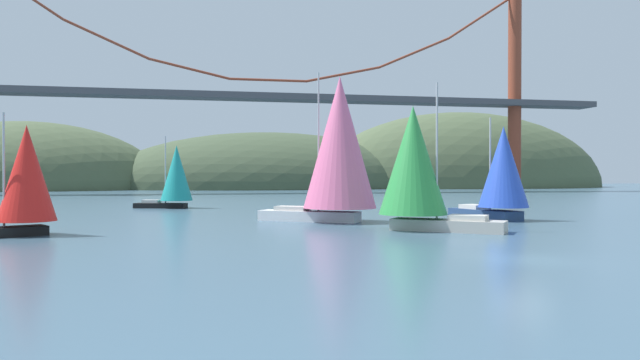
# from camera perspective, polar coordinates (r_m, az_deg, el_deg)

# --- Properties ---
(ground_plane) EXTENTS (360.00, 360.00, 0.00)m
(ground_plane) POSITION_cam_1_polar(r_m,az_deg,el_deg) (29.15, 18.56, -7.11)
(ground_plane) COLOR #426075
(headland_left) EXTENTS (67.09, 44.00, 33.37)m
(headland_left) POSITION_cam_1_polar(r_m,az_deg,el_deg) (164.98, -25.98, -0.79)
(headland_left) COLOR #4C5B3D
(headland_left) RESTS_ON ground_plane
(headland_center) EXTENTS (87.89, 44.00, 29.55)m
(headland_center) POSITION_cam_1_polar(r_m,az_deg,el_deg) (161.17, -4.82, -0.76)
(headland_center) COLOR #425138
(headland_center) RESTS_ON ground_plane
(headland_right) EXTENTS (84.78, 44.00, 42.43)m
(headland_right) POSITION_cam_1_polar(r_m,az_deg,el_deg) (176.51, 13.20, -0.66)
(headland_right) COLOR #4C5B3D
(headland_right) RESTS_ON ground_plane
(suspension_bridge) EXTENTS (143.33, 6.00, 42.80)m
(suspension_bridge) POSITION_cam_1_polar(r_m,az_deg,el_deg) (121.89, -4.87, 8.26)
(suspension_bridge) COLOR brown
(suspension_bridge) RESTS_ON ground_plane
(sailboat_red_spinnaker) EXTENTS (7.15, 5.56, 7.66)m
(sailboat_red_spinnaker) POSITION_cam_1_polar(r_m,az_deg,el_deg) (42.18, -26.15, 0.17)
(sailboat_red_spinnaker) COLOR black
(sailboat_red_spinnaker) RESTS_ON ground_plane
(sailboat_pink_spinnaker) EXTENTS (10.37, 8.67, 12.10)m
(sailboat_pink_spinnaker) POSITION_cam_1_polar(r_m,az_deg,el_deg) (48.59, 1.76, 3.30)
(sailboat_pink_spinnaker) COLOR white
(sailboat_pink_spinnaker) RESTS_ON ground_plane
(sailboat_blue_spinnaker) EXTENTS (5.20, 8.28, 8.65)m
(sailboat_blue_spinnaker) POSITION_cam_1_polar(r_m,az_deg,el_deg) (52.39, 16.71, 0.74)
(sailboat_blue_spinnaker) COLOR navy
(sailboat_blue_spinnaker) RESTS_ON ground_plane
(sailboat_green_sail) EXTENTS (8.91, 7.85, 10.07)m
(sailboat_green_sail) POSITION_cam_1_polar(r_m,az_deg,el_deg) (42.16, 9.01, 1.43)
(sailboat_green_sail) COLOR #B7B2A8
(sailboat_green_sail) RESTS_ON ground_plane
(sailboat_teal_sail) EXTENTS (7.03, 4.46, 8.08)m
(sailboat_teal_sail) POSITION_cam_1_polar(r_m,az_deg,el_deg) (69.73, -13.48, 0.44)
(sailboat_teal_sail) COLOR black
(sailboat_teal_sail) RESTS_ON ground_plane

